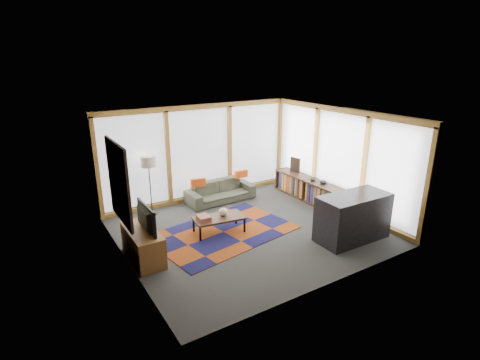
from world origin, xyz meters
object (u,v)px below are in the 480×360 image
television (142,218)px  floor_lamp (150,186)px  sofa (220,191)px  bar_counter (353,217)px  coffee_table (219,225)px  tv_console (143,245)px  bookshelf (308,189)px

television → floor_lamp: bearing=-23.0°
television → sofa: bearing=-55.1°
floor_lamp → bar_counter: 4.82m
sofa → coffee_table: bearing=-121.6°
floor_lamp → television: (-0.87, -2.08, 0.13)m
sofa → television: size_ratio=2.07×
tv_console → bookshelf: bearing=8.4°
floor_lamp → coffee_table: (0.93, -1.80, -0.57)m
coffee_table → bar_counter: bearing=-37.8°
tv_console → bar_counter: bearing=-20.5°
television → tv_console: bearing=12.2°
bookshelf → bar_counter: bar_counter is taller
sofa → coffee_table: 1.93m
coffee_table → bookshelf: 3.10m
floor_lamp → tv_console: bearing=-113.3°
coffee_table → tv_console: size_ratio=0.91×
sofa → coffee_table: (-0.97, -1.67, -0.09)m
bar_counter → television: bearing=161.3°
bookshelf → television: bearing=-171.0°
bookshelf → tv_console: 4.93m
tv_console → television: (0.01, -0.05, 0.57)m
coffee_table → television: bearing=-170.9°
sofa → floor_lamp: (-1.90, 0.12, 0.48)m
bookshelf → television: (-4.86, -0.77, 0.58)m
tv_console → bar_counter: size_ratio=0.78×
bookshelf → television: size_ratio=2.65×
bookshelf → tv_console: (-4.87, -0.72, 0.01)m
bar_counter → floor_lamp: bearing=133.4°
tv_console → floor_lamp: bearing=66.7°
sofa → bar_counter: 3.71m
sofa → bar_counter: bearing=-70.5°
tv_console → television: bearing=-77.4°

